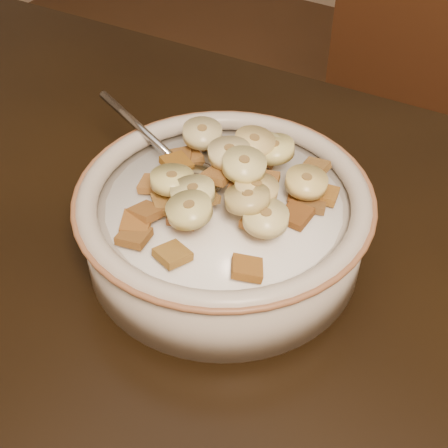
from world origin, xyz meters
The scene contains 43 objects.
chair centered at (-0.13, 0.60, 0.44)m, with size 0.39×0.39×0.88m, color #381D0E.
cereal_bowl centered at (-0.16, 0.16, 0.78)m, with size 0.21×0.21×0.05m, color #BCAB95.
milk centered at (-0.16, 0.16, 0.80)m, with size 0.18×0.18×0.00m, color white.
spoon centered at (-0.19, 0.17, 0.81)m, with size 0.04×0.05×0.01m, color gray.
cereal_square_0 centered at (-0.21, 0.15, 0.81)m, with size 0.02×0.02×0.01m, color #926030.
cereal_square_1 centered at (-0.17, 0.14, 0.82)m, with size 0.02×0.02×0.01m, color olive.
cereal_square_2 centered at (-0.16, 0.22, 0.81)m, with size 0.02×0.02×0.01m, color brown.
cereal_square_3 centered at (-0.16, 0.23, 0.81)m, with size 0.02×0.02×0.01m, color #985927.
cereal_square_4 centered at (-0.21, 0.17, 0.81)m, with size 0.02×0.02×0.01m, color brown.
cereal_square_5 centered at (-0.17, 0.12, 0.81)m, with size 0.02×0.02×0.01m, color #9D5C30.
cereal_square_6 centered at (-0.19, 0.09, 0.81)m, with size 0.02×0.02×0.01m, color brown.
cereal_square_7 centered at (-0.21, 0.18, 0.81)m, with size 0.02×0.02×0.01m, color brown.
cereal_square_8 centered at (-0.20, 0.10, 0.81)m, with size 0.02×0.02×0.01m, color brown.
cereal_square_9 centered at (-0.20, 0.11, 0.81)m, with size 0.02×0.02×0.01m, color brown.
cereal_square_10 centered at (-0.11, 0.19, 0.81)m, with size 0.02×0.02×0.01m, color brown.
cereal_square_11 centered at (-0.14, 0.16, 0.82)m, with size 0.02×0.02×0.01m, color brown.
cereal_square_12 centered at (-0.10, 0.20, 0.81)m, with size 0.02×0.02×0.01m, color olive.
cereal_square_13 centered at (-0.17, 0.19, 0.82)m, with size 0.02×0.02×0.01m, color brown.
cereal_square_14 centered at (-0.11, 0.17, 0.81)m, with size 0.02×0.02×0.01m, color brown.
cereal_square_15 centered at (-0.12, 0.14, 0.82)m, with size 0.02×0.02×0.01m, color brown.
cereal_square_16 centered at (-0.10, 0.19, 0.81)m, with size 0.02×0.02×0.01m, color brown.
cereal_square_17 centered at (-0.21, 0.19, 0.81)m, with size 0.02×0.02×0.01m, color brown.
cereal_square_18 centered at (-0.21, 0.22, 0.81)m, with size 0.02×0.02×0.01m, color olive.
cereal_square_19 centered at (-0.11, 0.11, 0.81)m, with size 0.02×0.02×0.01m, color brown.
cereal_square_20 centered at (-0.16, 0.16, 0.83)m, with size 0.02×0.02×0.01m, color olive.
cereal_square_21 centered at (-0.18, 0.23, 0.81)m, with size 0.02×0.02×0.01m, color brown.
cereal_square_22 centered at (-0.14, 0.18, 0.82)m, with size 0.02×0.02×0.01m, color brown.
cereal_square_23 centered at (-0.19, 0.13, 0.81)m, with size 0.02×0.02×0.01m, color olive.
cereal_square_24 centered at (-0.16, 0.09, 0.81)m, with size 0.02×0.02×0.01m, color olive.
cereal_square_25 centered at (-0.12, 0.22, 0.81)m, with size 0.02×0.02×0.01m, color olive.
banana_slice_0 centered at (-0.19, 0.14, 0.83)m, with size 0.03×0.03×0.01m, color #DFD171.
banana_slice_1 centered at (-0.17, 0.18, 0.83)m, with size 0.03×0.03×0.01m, color #EBD38D.
banana_slice_2 centered at (-0.16, 0.20, 0.83)m, with size 0.03×0.03×0.01m, color #D8C272.
banana_slice_3 centered at (-0.11, 0.19, 0.82)m, with size 0.03×0.03×0.01m, color #FFE77A.
banana_slice_4 centered at (-0.12, 0.14, 0.82)m, with size 0.03×0.03×0.01m, color #FFEB9C.
banana_slice_5 centered at (-0.20, 0.20, 0.82)m, with size 0.03×0.03×0.01m, color beige.
banana_slice_6 centered at (-0.16, 0.21, 0.82)m, with size 0.03×0.03×0.01m, color #DDD388.
banana_slice_7 centered at (-0.15, 0.21, 0.82)m, with size 0.03×0.03×0.01m, color #FAEF92.
banana_slice_8 centered at (-0.16, 0.12, 0.83)m, with size 0.03×0.03×0.01m, color #C9C172.
banana_slice_9 centered at (-0.13, 0.16, 0.83)m, with size 0.03×0.03×0.01m, color #E9C973.
banana_slice_10 centered at (-0.13, 0.14, 0.83)m, with size 0.03×0.03×0.01m, color tan.
banana_slice_11 centered at (-0.15, 0.17, 0.84)m, with size 0.03×0.03×0.01m, color #ECDC88.
banana_slice_12 centered at (-0.17, 0.13, 0.83)m, with size 0.03×0.03×0.01m, color #F5EB98.
Camera 1 is at (0.02, -0.14, 1.10)m, focal length 50.00 mm.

